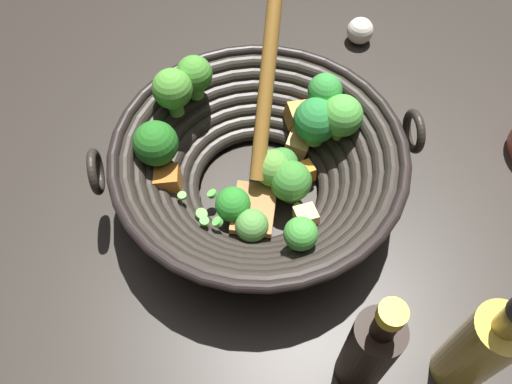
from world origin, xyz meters
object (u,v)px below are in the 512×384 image
(soy_sauce_bottle, at_px, (369,351))
(cooking_oil_bottle, at_px, (479,349))
(wok, at_px, (259,164))
(garlic_bulb, at_px, (360,31))

(soy_sauce_bottle, distance_m, cooking_oil_bottle, 0.11)
(wok, xyz_separation_m, cooking_oil_bottle, (-0.31, 0.03, 0.01))
(soy_sauce_bottle, bearing_deg, cooking_oil_bottle, -136.76)
(cooking_oil_bottle, relative_size, garlic_bulb, 4.57)
(wok, relative_size, cooking_oil_bottle, 1.86)
(garlic_bulb, bearing_deg, cooking_oil_bottle, 137.63)
(cooking_oil_bottle, bearing_deg, garlic_bulb, -42.37)
(soy_sauce_bottle, relative_size, cooking_oil_bottle, 0.97)
(cooking_oil_bottle, height_order, garlic_bulb, cooking_oil_bottle)
(wok, bearing_deg, cooking_oil_bottle, 174.85)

